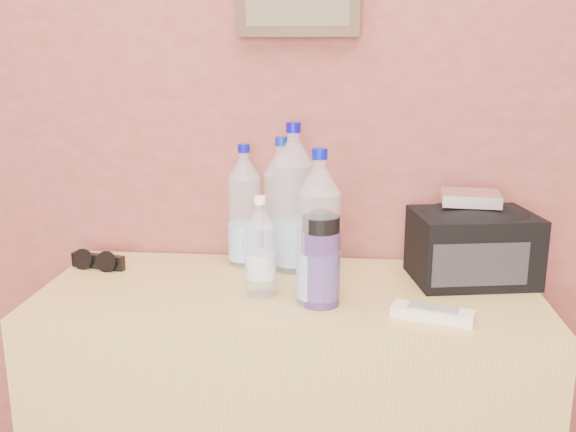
# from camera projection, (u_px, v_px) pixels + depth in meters

# --- Properties ---
(dresser) EXTENTS (1.14, 0.47, 0.71)m
(dresser) POSITION_uv_depth(u_px,v_px,m) (289.00, 425.00, 1.57)
(dresser) COLOR #A27E5C
(dresser) RESTS_ON ground
(pet_large_a) EXTENTS (0.08, 0.08, 0.31)m
(pet_large_a) POSITION_uv_depth(u_px,v_px,m) (245.00, 212.00, 1.62)
(pet_large_a) COLOR white
(pet_large_a) RESTS_ON dresser
(pet_large_b) EXTENTS (0.10, 0.10, 0.37)m
(pet_large_b) POSITION_uv_depth(u_px,v_px,m) (293.00, 206.00, 1.58)
(pet_large_b) COLOR white
(pet_large_b) RESTS_ON dresser
(pet_large_c) EXTENTS (0.09, 0.09, 0.33)m
(pet_large_c) POSITION_uv_depth(u_px,v_px,m) (282.00, 210.00, 1.60)
(pet_large_c) COLOR white
(pet_large_c) RESTS_ON dresser
(pet_large_d) EXTENTS (0.09, 0.09, 0.34)m
(pet_large_d) POSITION_uv_depth(u_px,v_px,m) (319.00, 236.00, 1.36)
(pet_large_d) COLOR silver
(pet_large_d) RESTS_ON dresser
(pet_small) EXTENTS (0.07, 0.07, 0.23)m
(pet_small) POSITION_uv_depth(u_px,v_px,m) (261.00, 252.00, 1.42)
(pet_small) COLOR silver
(pet_small) RESTS_ON dresser
(nalgene_bottle) EXTENTS (0.08, 0.08, 0.21)m
(nalgene_bottle) POSITION_uv_depth(u_px,v_px,m) (320.00, 259.00, 1.36)
(nalgene_bottle) COLOR #583082
(nalgene_bottle) RESTS_ON dresser
(sunglasses) EXTENTS (0.15, 0.08, 0.04)m
(sunglasses) POSITION_uv_depth(u_px,v_px,m) (98.00, 261.00, 1.61)
(sunglasses) COLOR black
(sunglasses) RESTS_ON dresser
(ac_remote) EXTENTS (0.17, 0.10, 0.02)m
(ac_remote) POSITION_uv_depth(u_px,v_px,m) (433.00, 314.00, 1.31)
(ac_remote) COLOR white
(ac_remote) RESTS_ON dresser
(toiletry_bag) EXTENTS (0.31, 0.24, 0.19)m
(toiletry_bag) POSITION_uv_depth(u_px,v_px,m) (473.00, 242.00, 1.51)
(toiletry_bag) COLOR black
(toiletry_bag) RESTS_ON dresser
(foil_packet) EXTENTS (0.14, 0.12, 0.03)m
(foil_packet) POSITION_uv_depth(u_px,v_px,m) (471.00, 198.00, 1.49)
(foil_packet) COLOR white
(foil_packet) RESTS_ON toiletry_bag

